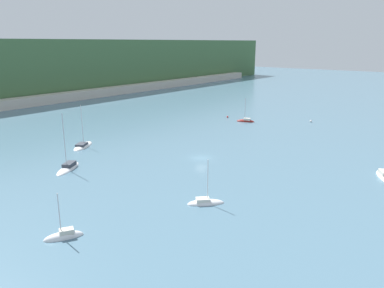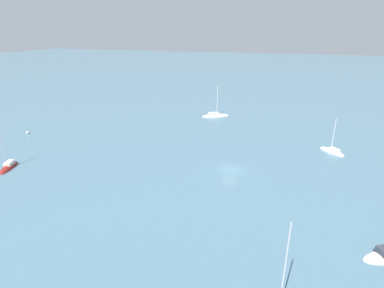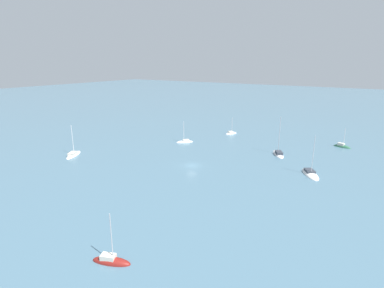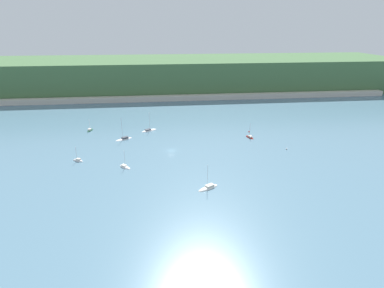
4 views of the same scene
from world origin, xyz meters
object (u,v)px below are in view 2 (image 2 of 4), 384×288
at_px(mooring_buoy_1, 27,133).
at_px(sailboat_0, 9,167).
at_px(sailboat_3, 332,152).
at_px(sailboat_6, 215,116).

bearing_deg(mooring_buoy_1, sailboat_0, 126.13).
distance_m(sailboat_3, mooring_buoy_1, 73.82).
distance_m(sailboat_0, mooring_buoy_1, 21.24).
height_order(sailboat_6, mooring_buoy_1, sailboat_6).
relative_size(sailboat_0, sailboat_3, 1.05).
distance_m(sailboat_3, sailboat_6, 37.15).
bearing_deg(sailboat_0, mooring_buoy_1, -164.63).
distance_m(sailboat_6, mooring_buoy_1, 52.10).
relative_size(sailboat_0, mooring_buoy_1, 12.31).
bearing_deg(sailboat_6, sailboat_0, -150.18).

